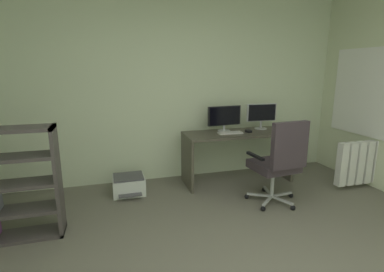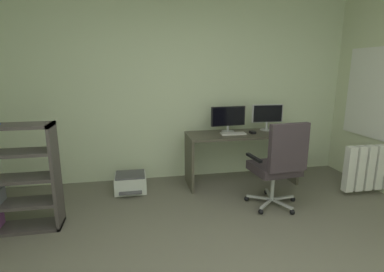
% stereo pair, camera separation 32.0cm
% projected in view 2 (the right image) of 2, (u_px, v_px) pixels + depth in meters
% --- Properties ---
extents(wall_back, '(4.97, 0.10, 2.69)m').
position_uv_depth(wall_back, '(182.00, 87.00, 4.25)').
color(wall_back, beige).
rests_on(wall_back, ground).
extents(desk, '(1.53, 0.56, 0.73)m').
position_uv_depth(desk, '(241.00, 146.00, 4.12)').
color(desk, '#4A4639').
rests_on(desk, ground).
extents(monitor_main, '(0.51, 0.18, 0.36)m').
position_uv_depth(monitor_main, '(228.00, 117.00, 4.12)').
color(monitor_main, '#B2B5B7').
rests_on(monitor_main, desk).
extents(monitor_secondary, '(0.46, 0.18, 0.38)m').
position_uv_depth(monitor_secondary, '(267.00, 115.00, 4.22)').
color(monitor_secondary, '#B2B5B7').
rests_on(monitor_secondary, desk).
extents(keyboard, '(0.34, 0.14, 0.02)m').
position_uv_depth(keyboard, '(233.00, 134.00, 4.00)').
color(keyboard, silver).
rests_on(keyboard, desk).
extents(computer_mouse, '(0.07, 0.11, 0.03)m').
position_uv_depth(computer_mouse, '(252.00, 132.00, 4.05)').
color(computer_mouse, black).
rests_on(computer_mouse, desk).
extents(office_chair, '(0.63, 0.64, 1.04)m').
position_uv_depth(office_chair, '(279.00, 162.00, 3.32)').
color(office_chair, '#B7BABC').
rests_on(office_chair, ground).
extents(printer, '(0.41, 0.45, 0.24)m').
position_uv_depth(printer, '(131.00, 183.00, 3.91)').
color(printer, silver).
rests_on(printer, ground).
extents(radiator, '(0.96, 0.10, 0.59)m').
position_uv_depth(radiator, '(378.00, 167.00, 3.80)').
color(radiator, white).
rests_on(radiator, ground).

